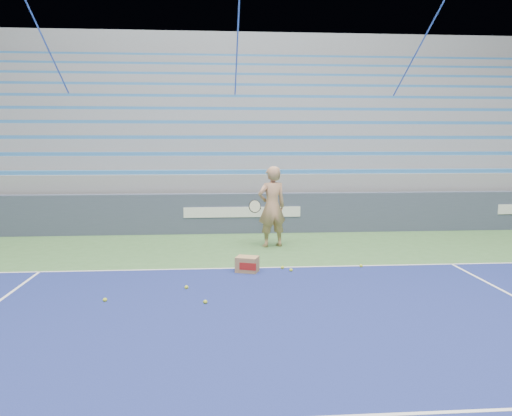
{
  "coord_description": "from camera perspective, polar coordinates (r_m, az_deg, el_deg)",
  "views": [
    {
      "loc": [
        -0.66,
        2.22,
        2.49
      ],
      "look_at": [
        0.12,
        12.38,
        1.15
      ],
      "focal_mm": 35.0,
      "sensor_mm": 36.0,
      "label": 1
    }
  ],
  "objects": [
    {
      "name": "tennis_ball_3",
      "position": [
        10.28,
        11.92,
        -6.5
      ],
      "size": [
        0.07,
        0.07,
        0.07
      ],
      "primitive_type": "sphere",
      "color": "#C4D72C",
      "rests_on": "ground"
    },
    {
      "name": "tennis_ball_4",
      "position": [
        8.71,
        -7.95,
        -8.97
      ],
      "size": [
        0.07,
        0.07,
        0.07
      ],
      "primitive_type": "sphere",
      "color": "#C4D72C",
      "rests_on": "ground"
    },
    {
      "name": "tennis_ball_5",
      "position": [
        9.77,
        4.03,
        -7.1
      ],
      "size": [
        0.07,
        0.07,
        0.07
      ],
      "primitive_type": "sphere",
      "color": "#C4D72C",
      "rests_on": "ground"
    },
    {
      "name": "tennis_ball_2",
      "position": [
        9.95,
        3.03,
        -6.81
      ],
      "size": [
        0.07,
        0.07,
        0.07
      ],
      "primitive_type": "sphere",
      "color": "#C4D72C",
      "rests_on": "ground"
    },
    {
      "name": "sponsor_barrier",
      "position": [
        13.82,
        -1.58,
        -0.58
      ],
      "size": [
        30.0,
        0.32,
        1.1
      ],
      "color": "#3C455C",
      "rests_on": "ground"
    },
    {
      "name": "tennis_player",
      "position": [
        11.92,
        1.82,
        0.15
      ],
      "size": [
        1.01,
        0.94,
        1.93
      ],
      "color": "tan",
      "rests_on": "ground"
    },
    {
      "name": "ball_box",
      "position": [
        9.68,
        -1.01,
        -6.48
      ],
      "size": [
        0.49,
        0.43,
        0.31
      ],
      "color": "#A37C4F",
      "rests_on": "ground"
    },
    {
      "name": "tennis_ball_0",
      "position": [
        7.91,
        -5.82,
        -10.64
      ],
      "size": [
        0.07,
        0.07,
        0.07
      ],
      "primitive_type": "sphere",
      "color": "#C4D72C",
      "rests_on": "ground"
    },
    {
      "name": "tennis_ball_1",
      "position": [
        8.32,
        -16.88,
        -10.02
      ],
      "size": [
        0.07,
        0.07,
        0.07
      ],
      "primitive_type": "sphere",
      "color": "#C4D72C",
      "rests_on": "ground"
    },
    {
      "name": "bleachers",
      "position": [
        19.39,
        -2.44,
        7.09
      ],
      "size": [
        31.0,
        9.15,
        7.3
      ],
      "color": "gray",
      "rests_on": "ground"
    }
  ]
}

